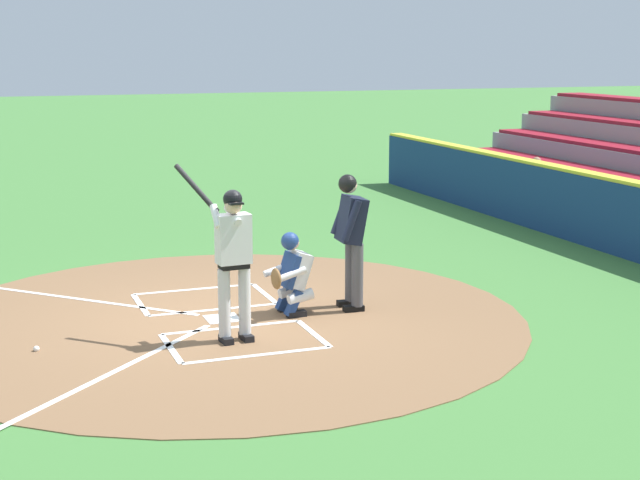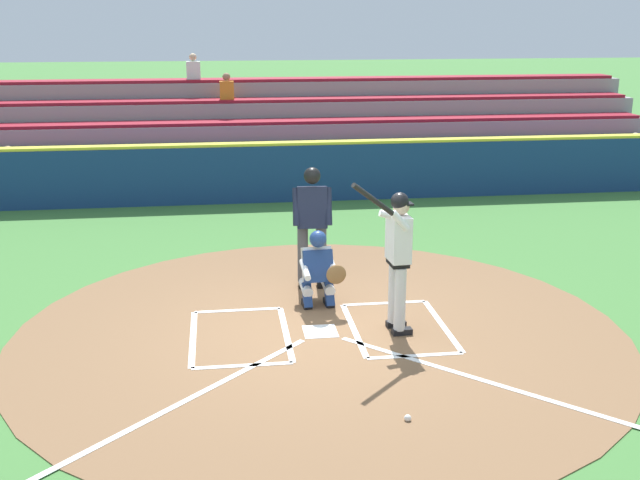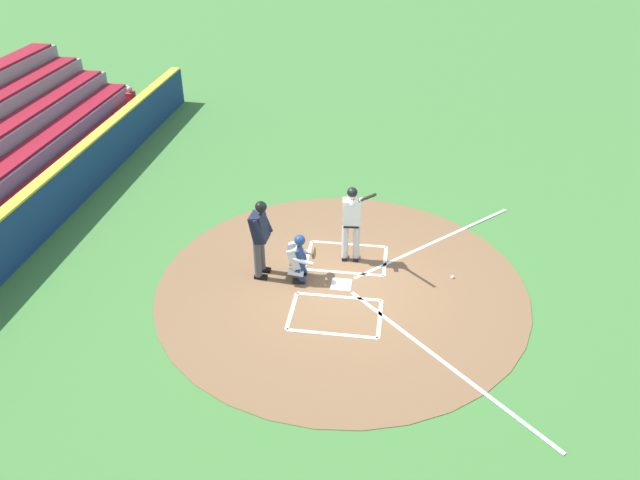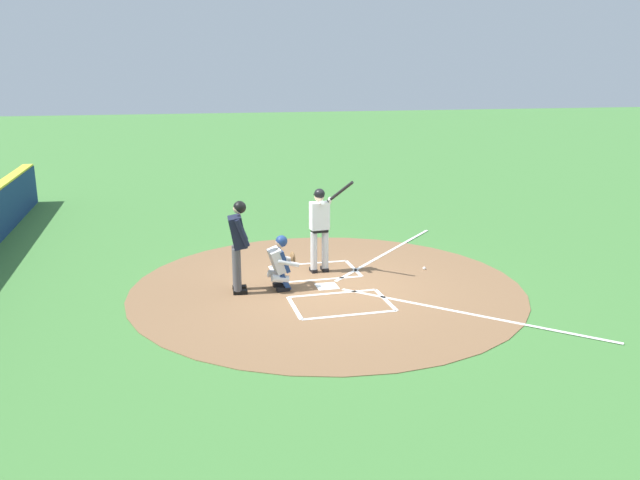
{
  "view_description": "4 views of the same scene",
  "coord_description": "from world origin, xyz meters",
  "px_view_note": "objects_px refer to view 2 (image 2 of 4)",
  "views": [
    {
      "loc": [
        -11.99,
        3.02,
        3.55
      ],
      "look_at": [
        -0.05,
        -1.36,
        0.99
      ],
      "focal_mm": 54.32,
      "sensor_mm": 36.0,
      "label": 1
    },
    {
      "loc": [
        1.25,
        9.38,
        4.04
      ],
      "look_at": [
        -0.1,
        -0.77,
        1.04
      ],
      "focal_mm": 43.74,
      "sensor_mm": 36.0,
      "label": 2
    },
    {
      "loc": [
        10.59,
        1.05,
        7.8
      ],
      "look_at": [
        0.09,
        -0.45,
        1.17
      ],
      "focal_mm": 33.91,
      "sensor_mm": 36.0,
      "label": 3
    },
    {
      "loc": [
        11.85,
        -3.14,
        4.25
      ],
      "look_at": [
        0.4,
        -0.25,
        1.12
      ],
      "focal_mm": 35.32,
      "sensor_mm": 36.0,
      "label": 4
    }
  ],
  "objects_px": {
    "plate_umpire": "(312,219)",
    "baseball": "(408,418)",
    "batter": "(398,252)",
    "catcher": "(319,267)"
  },
  "relations": [
    {
      "from": "batter",
      "to": "catcher",
      "type": "xyz_separation_m",
      "value": [
        0.88,
        -1.04,
        -0.51
      ]
    },
    {
      "from": "batter",
      "to": "baseball",
      "type": "distance_m",
      "value": 2.57
    },
    {
      "from": "plate_umpire",
      "to": "baseball",
      "type": "bearing_deg",
      "value": 96.39
    },
    {
      "from": "batter",
      "to": "catcher",
      "type": "distance_m",
      "value": 1.46
    },
    {
      "from": "batter",
      "to": "baseball",
      "type": "bearing_deg",
      "value": 80.11
    },
    {
      "from": "plate_umpire",
      "to": "baseball",
      "type": "relative_size",
      "value": 25.2
    },
    {
      "from": "plate_umpire",
      "to": "batter",
      "type": "bearing_deg",
      "value": 114.74
    },
    {
      "from": "catcher",
      "to": "batter",
      "type": "bearing_deg",
      "value": 130.29
    },
    {
      "from": "baseball",
      "to": "batter",
      "type": "bearing_deg",
      "value": -99.89
    },
    {
      "from": "batter",
      "to": "plate_umpire",
      "type": "distance_m",
      "value": 2.08
    }
  ]
}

